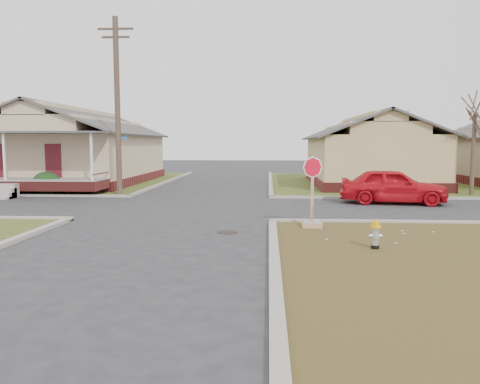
# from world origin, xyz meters

# --- Properties ---
(ground) EXTENTS (120.00, 120.00, 0.00)m
(ground) POSITION_xyz_m (0.00, 0.00, 0.00)
(ground) COLOR #28282A
(ground) RESTS_ON ground
(verge_far_left) EXTENTS (19.00, 19.00, 0.05)m
(verge_far_left) POSITION_xyz_m (-13.00, 18.00, 0.03)
(verge_far_left) COLOR #344418
(verge_far_left) RESTS_ON ground
(curbs) EXTENTS (80.00, 40.00, 0.12)m
(curbs) POSITION_xyz_m (0.00, 5.00, 0.00)
(curbs) COLOR #9E978F
(curbs) RESTS_ON ground
(manhole) EXTENTS (0.64, 0.64, 0.01)m
(manhole) POSITION_xyz_m (2.20, -0.50, 0.01)
(manhole) COLOR black
(manhole) RESTS_ON ground
(corner_house) EXTENTS (10.10, 15.50, 5.30)m
(corner_house) POSITION_xyz_m (-10.00, 16.68, 2.28)
(corner_house) COLOR maroon
(corner_house) RESTS_ON ground
(side_house_yellow) EXTENTS (7.60, 11.60, 4.70)m
(side_house_yellow) POSITION_xyz_m (10.00, 16.50, 2.19)
(side_house_yellow) COLOR maroon
(side_house_yellow) RESTS_ON ground
(utility_pole) EXTENTS (1.80, 0.28, 9.00)m
(utility_pole) POSITION_xyz_m (-4.20, 8.90, 4.66)
(utility_pole) COLOR #3D2D23
(utility_pole) RESTS_ON ground
(tree_mid_right) EXTENTS (0.22, 0.22, 4.20)m
(tree_mid_right) POSITION_xyz_m (14.00, 10.20, 2.15)
(tree_mid_right) COLOR #3D2D23
(tree_mid_right) RESTS_ON verge_far_right
(fire_hydrant) EXTENTS (0.28, 0.28, 0.76)m
(fire_hydrant) POSITION_xyz_m (6.19, -2.69, 0.47)
(fire_hydrant) COLOR black
(fire_hydrant) RESTS_ON ground
(stop_sign) EXTENTS (0.65, 0.63, 2.28)m
(stop_sign) POSITION_xyz_m (4.86, 0.36, 0.54)
(stop_sign) COLOR tan
(stop_sign) RESTS_ON ground
(red_sedan) EXTENTS (4.92, 2.53, 1.60)m
(red_sedan) POSITION_xyz_m (9.11, 6.89, 0.80)
(red_sedan) COLOR red
(red_sedan) RESTS_ON ground
(hedge_right) EXTENTS (1.50, 1.23, 1.15)m
(hedge_right) POSITION_xyz_m (-8.38, 9.57, 0.62)
(hedge_right) COLOR #163212
(hedge_right) RESTS_ON verge_far_left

